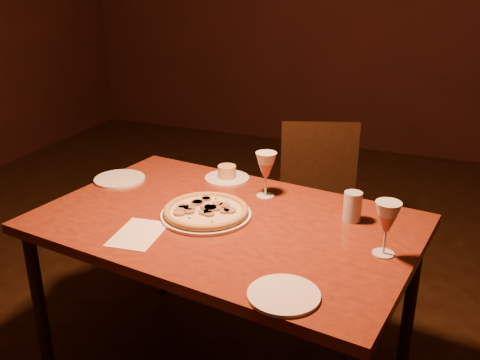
% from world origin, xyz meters
% --- Properties ---
extents(dining_table, '(1.49, 1.07, 0.74)m').
position_xyz_m(dining_table, '(-0.11, 0.18, 0.68)').
color(dining_table, brown).
rests_on(dining_table, floor).
extents(chair_far, '(0.53, 0.53, 0.86)m').
position_xyz_m(chair_far, '(0.03, 1.11, 0.48)').
color(chair_far, black).
rests_on(chair_far, floor).
extents(pizza_plate, '(0.34, 0.34, 0.04)m').
position_xyz_m(pizza_plate, '(-0.18, 0.18, 0.76)').
color(pizza_plate, white).
rests_on(pizza_plate, dining_table).
extents(ramekin_saucer, '(0.20, 0.20, 0.06)m').
position_xyz_m(ramekin_saucer, '(-0.26, 0.56, 0.76)').
color(ramekin_saucer, white).
rests_on(ramekin_saucer, dining_table).
extents(wine_glass_far, '(0.09, 0.09, 0.19)m').
position_xyz_m(wine_glass_far, '(-0.04, 0.44, 0.84)').
color(wine_glass_far, '#AF5E49').
rests_on(wine_glass_far, dining_table).
extents(wine_glass_right, '(0.08, 0.08, 0.19)m').
position_xyz_m(wine_glass_right, '(0.48, 0.14, 0.83)').
color(wine_glass_right, '#AF5E49').
rests_on(wine_glass_right, dining_table).
extents(water_tumbler, '(0.07, 0.07, 0.11)m').
position_xyz_m(water_tumbler, '(0.33, 0.35, 0.80)').
color(water_tumbler, '#B1B8C1').
rests_on(water_tumbler, dining_table).
extents(side_plate_left, '(0.22, 0.22, 0.01)m').
position_xyz_m(side_plate_left, '(-0.70, 0.37, 0.75)').
color(side_plate_left, white).
rests_on(side_plate_left, dining_table).
extents(side_plate_near, '(0.21, 0.21, 0.01)m').
position_xyz_m(side_plate_near, '(0.25, -0.22, 0.75)').
color(side_plate_near, white).
rests_on(side_plate_near, dining_table).
extents(menu_card, '(0.18, 0.24, 0.00)m').
position_xyz_m(menu_card, '(-0.34, -0.04, 0.74)').
color(menu_card, white).
rests_on(menu_card, dining_table).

